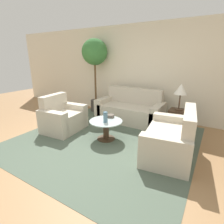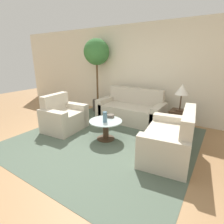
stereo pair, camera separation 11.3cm
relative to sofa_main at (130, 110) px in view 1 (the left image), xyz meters
The scene contains 12 objects.
ground_plane 2.13m from the sofa_main, 91.91° to the right, with size 14.00×14.00×0.00m, color #9E754C.
wall_back 1.18m from the sofa_main, 96.62° to the left, with size 10.00×0.06×2.60m.
rug 1.37m from the sofa_main, 87.48° to the right, with size 3.59×3.52×0.01m.
sofa_main is the anchor object (origin of this frame).
armchair 1.84m from the sofa_main, 128.19° to the right, with size 0.82×1.02×0.86m.
loveseat 1.90m from the sofa_main, 41.52° to the right, with size 0.93×1.42×0.88m.
coffee_table 1.34m from the sofa_main, 87.48° to the right, with size 0.70×0.70×0.43m.
side_table 1.28m from the sofa_main, ahead, with size 0.40×0.40×0.54m.
table_lamp 1.47m from the sofa_main, ahead, with size 0.30×0.30×0.61m.
potted_plant 1.99m from the sofa_main, 169.17° to the left, with size 0.78×0.78×2.25m.
vase 1.44m from the sofa_main, 85.97° to the right, with size 0.09×0.09×0.22m.
bowl 1.12m from the sofa_main, 88.36° to the right, with size 0.16×0.16×0.07m.
Camera 1 is at (2.03, -2.13, 1.70)m, focal length 28.00 mm.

